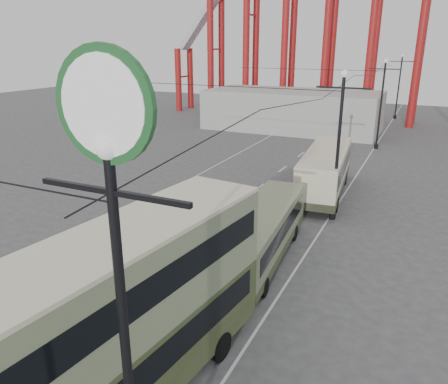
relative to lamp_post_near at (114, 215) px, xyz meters
The scene contains 11 objects.
ground 10.11m from the lamp_post_near, 151.82° to the left, with size 160.00×160.00×0.00m, color #464648.
road_markings 24.87m from the lamp_post_near, 105.88° to the left, with size 12.52×120.00×0.01m.
lamp_post_near is the anchor object (origin of this frame).
lamp_post_mid 21.24m from the lamp_post_near, 90.00° to the left, with size 3.20×0.44×9.32m.
lamp_post_far 43.12m from the lamp_post_near, 90.00° to the left, with size 3.20×0.44×9.32m.
lamp_post_distant 65.08m from the lamp_post_near, 90.00° to the left, with size 3.20×0.44×9.32m.
fairground_shed 51.61m from the lamp_post_near, 103.06° to the left, with size 22.00×10.00×5.00m, color #9E9D98.
double_decker_bus 5.99m from the lamp_post_near, 127.92° to the left, with size 4.01×11.17×5.86m.
single_decker_green 15.24m from the lamp_post_near, 98.68° to the left, with size 3.07×10.11×2.82m.
single_decker_cream 26.32m from the lamp_post_near, 93.63° to the left, with size 3.77×11.07×3.38m.
pedestrian 12.87m from the lamp_post_near, 115.22° to the left, with size 0.60×0.39×1.64m, color #222227.
Camera 1 is at (10.47, -8.70, 10.77)m, focal length 35.00 mm.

